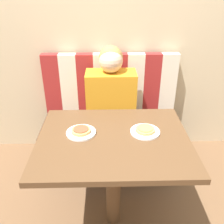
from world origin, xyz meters
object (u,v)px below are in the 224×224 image
(plate_right, at_px, (145,132))
(pizza_left, at_px, (81,130))
(person, at_px, (111,90))
(pizza_right, at_px, (145,129))
(plate_left, at_px, (81,133))

(plate_right, xyz_separation_m, pizza_left, (-0.40, 0.00, 0.02))
(person, xyz_separation_m, pizza_right, (0.20, -0.63, -0.00))
(pizza_right, bearing_deg, plate_right, 0.00)
(plate_right, height_order, pizza_right, pizza_right)
(pizza_left, height_order, pizza_right, same)
(pizza_left, bearing_deg, plate_right, 0.00)
(person, xyz_separation_m, plate_right, (0.20, -0.63, -0.02))
(person, relative_size, pizza_left, 5.66)
(plate_left, height_order, pizza_right, pizza_right)
(plate_left, xyz_separation_m, plate_right, (0.40, 0.00, 0.00))
(plate_right, bearing_deg, person, 107.58)
(person, distance_m, plate_left, 0.67)
(plate_right, relative_size, pizza_left, 1.52)
(plate_right, height_order, pizza_left, pizza_left)
(plate_right, xyz_separation_m, pizza_right, (0.00, 0.00, 0.02))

